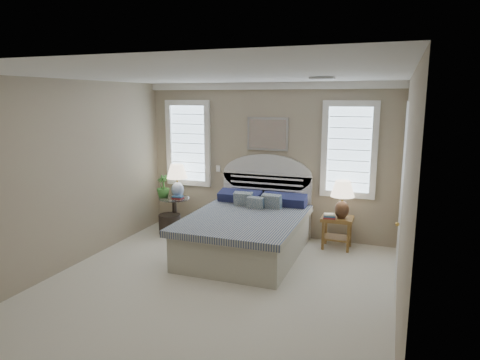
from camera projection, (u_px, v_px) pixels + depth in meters
name	position (u px, v px, depth m)	size (l,w,h in m)	color
floor	(211.00, 290.00, 5.52)	(4.50, 5.00, 0.01)	silver
ceiling	(208.00, 75.00, 5.01)	(4.50, 5.00, 0.01)	white
wall_back	(268.00, 160.00, 7.57)	(4.50, 0.02, 2.70)	tan
wall_left	(64.00, 176.00, 6.03)	(0.02, 5.00, 2.70)	tan
wall_right	(404.00, 203.00, 4.50)	(0.02, 5.00, 2.70)	tan
crown_molding	(268.00, 86.00, 7.29)	(4.50, 0.08, 0.12)	white
hvac_vent	(322.00, 78.00, 5.34)	(0.30, 0.20, 0.02)	#B2B2B2
switch_plate	(218.00, 169.00, 7.92)	(0.08, 0.01, 0.12)	white
window_left	(189.00, 143.00, 8.03)	(0.90, 0.06, 1.60)	#C5E4FA
window_right	(349.00, 150.00, 7.03)	(0.90, 0.06, 1.60)	#C5E4FA
painting	(267.00, 134.00, 7.44)	(0.74, 0.04, 0.58)	silver
closet_door	(401.00, 193.00, 5.64)	(0.02, 1.80, 2.40)	silver
bed	(248.00, 229.00, 6.79)	(1.72, 2.28, 1.47)	#B6B3A0
side_table_left	(175.00, 211.00, 7.90)	(0.56, 0.56, 0.63)	black
nightstand_right	(337.00, 226.00, 6.99)	(0.50, 0.40, 0.53)	olive
floor_pot	(170.00, 224.00, 7.79)	(0.39, 0.39, 0.36)	black
lamp_left	(177.00, 177.00, 7.84)	(0.44, 0.44, 0.62)	silver
lamp_right	(342.00, 195.00, 6.83)	(0.49, 0.49, 0.62)	black
potted_plant	(163.00, 186.00, 7.85)	(0.23, 0.23, 0.42)	#427A31
books_left	(178.00, 197.00, 7.79)	(0.19, 0.14, 0.05)	maroon
books_right	(330.00, 216.00, 6.87)	(0.21, 0.17, 0.08)	maroon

